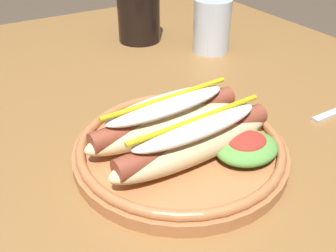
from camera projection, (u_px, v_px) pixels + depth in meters
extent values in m
cube|color=olive|center=(81.00, 119.00, 0.61)|extent=(1.21, 0.98, 0.04)
cylinder|color=olive|center=(196.00, 118.00, 1.32)|extent=(0.06, 0.06, 0.70)
cylinder|color=#B77042|center=(180.00, 152.00, 0.49)|extent=(0.27, 0.27, 0.02)
torus|color=#B77042|center=(180.00, 144.00, 0.48)|extent=(0.26, 0.26, 0.01)
ellipsoid|color=beige|center=(196.00, 145.00, 0.45)|extent=(0.23, 0.06, 0.04)
cylinder|color=brown|center=(196.00, 139.00, 0.45)|extent=(0.21, 0.04, 0.03)
ellipsoid|color=silver|center=(196.00, 126.00, 0.44)|extent=(0.17, 0.05, 0.02)
cylinder|color=yellow|center=(197.00, 119.00, 0.44)|extent=(0.18, 0.02, 0.01)
ellipsoid|color=beige|center=(167.00, 122.00, 0.50)|extent=(0.23, 0.06, 0.04)
cylinder|color=brown|center=(167.00, 117.00, 0.49)|extent=(0.21, 0.04, 0.03)
ellipsoid|color=silver|center=(167.00, 105.00, 0.48)|extent=(0.17, 0.05, 0.02)
cylinder|color=yellow|center=(167.00, 98.00, 0.48)|extent=(0.18, 0.02, 0.01)
ellipsoid|color=#5B9942|center=(246.00, 148.00, 0.46)|extent=(0.08, 0.07, 0.02)
ellipsoid|color=red|center=(247.00, 141.00, 0.46)|extent=(0.05, 0.04, 0.01)
cube|color=silver|center=(334.00, 113.00, 0.58)|extent=(0.09, 0.01, 0.00)
cylinder|color=black|center=(139.00, 10.00, 0.82)|extent=(0.09, 0.09, 0.13)
cylinder|color=silver|center=(212.00, 26.00, 0.77)|extent=(0.07, 0.07, 0.10)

